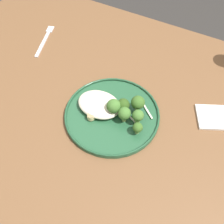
# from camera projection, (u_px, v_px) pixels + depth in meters

# --- Properties ---
(ground) EXTENTS (6.00, 6.00, 0.00)m
(ground) POSITION_uv_depth(u_px,v_px,m) (106.00, 185.00, 1.40)
(ground) COLOR #2D2B28
(wooden_dining_table) EXTENTS (1.40, 1.00, 0.74)m
(wooden_dining_table) POSITION_uv_depth(u_px,v_px,m) (102.00, 118.00, 0.87)
(wooden_dining_table) COLOR brown
(wooden_dining_table) RESTS_ON ground
(dinner_plate) EXTENTS (0.29, 0.29, 0.02)m
(dinner_plate) POSITION_uv_depth(u_px,v_px,m) (112.00, 114.00, 0.77)
(dinner_plate) COLOR #235133
(dinner_plate) RESTS_ON wooden_dining_table
(noodle_bed) EXTENTS (0.14, 0.10, 0.03)m
(noodle_bed) POSITION_uv_depth(u_px,v_px,m) (99.00, 104.00, 0.77)
(noodle_bed) COLOR beige
(noodle_bed) RESTS_ON dinner_plate
(seared_scallop_center_golden) EXTENTS (0.02, 0.02, 0.02)m
(seared_scallop_center_golden) POSITION_uv_depth(u_px,v_px,m) (91.00, 116.00, 0.75)
(seared_scallop_center_golden) COLOR #E5C689
(seared_scallop_center_golden) RESTS_ON dinner_plate
(seared_scallop_right_edge) EXTENTS (0.03, 0.03, 0.02)m
(seared_scallop_right_edge) POSITION_uv_depth(u_px,v_px,m) (99.00, 99.00, 0.79)
(seared_scallop_right_edge) COLOR #DBB77A
(seared_scallop_right_edge) RESTS_ON dinner_plate
(seared_scallop_tiny_bay) EXTENTS (0.02, 0.02, 0.01)m
(seared_scallop_tiny_bay) POSITION_uv_depth(u_px,v_px,m) (104.00, 106.00, 0.77)
(seared_scallop_tiny_bay) COLOR #DBB77A
(seared_scallop_tiny_bay) RESTS_ON dinner_plate
(seared_scallop_half_hidden) EXTENTS (0.02, 0.02, 0.02)m
(seared_scallop_half_hidden) POSITION_uv_depth(u_px,v_px,m) (109.00, 101.00, 0.78)
(seared_scallop_half_hidden) COLOR #E5C689
(seared_scallop_half_hidden) RESTS_ON dinner_plate
(broccoli_floret_beside_noodles) EXTENTS (0.04, 0.04, 0.06)m
(broccoli_floret_beside_noodles) POSITION_uv_depth(u_px,v_px,m) (138.00, 103.00, 0.74)
(broccoli_floret_beside_noodles) COLOR #89A356
(broccoli_floret_beside_noodles) RESTS_ON dinner_plate
(broccoli_floret_left_leaning) EXTENTS (0.04, 0.04, 0.05)m
(broccoli_floret_left_leaning) POSITION_uv_depth(u_px,v_px,m) (124.00, 114.00, 0.73)
(broccoli_floret_left_leaning) COLOR #89A356
(broccoli_floret_left_leaning) RESTS_ON dinner_plate
(broccoli_floret_front_edge) EXTENTS (0.03, 0.03, 0.05)m
(broccoli_floret_front_edge) POSITION_uv_depth(u_px,v_px,m) (138.00, 116.00, 0.72)
(broccoli_floret_front_edge) COLOR #7A994C
(broccoli_floret_front_edge) RESTS_ON dinner_plate
(broccoli_floret_near_rim) EXTENTS (0.04, 0.04, 0.06)m
(broccoli_floret_near_rim) POSITION_uv_depth(u_px,v_px,m) (114.00, 106.00, 0.74)
(broccoli_floret_near_rim) COLOR #7A994C
(broccoli_floret_near_rim) RESTS_ON dinner_plate
(broccoli_floret_tall_stalk) EXTENTS (0.04, 0.04, 0.05)m
(broccoli_floret_tall_stalk) POSITION_uv_depth(u_px,v_px,m) (123.00, 105.00, 0.75)
(broccoli_floret_tall_stalk) COLOR #7A994C
(broccoli_floret_tall_stalk) RESTS_ON dinner_plate
(broccoli_floret_center_pile) EXTENTS (0.03, 0.03, 0.04)m
(broccoli_floret_center_pile) POSITION_uv_depth(u_px,v_px,m) (138.00, 128.00, 0.71)
(broccoli_floret_center_pile) COLOR #89A356
(broccoli_floret_center_pile) RESTS_ON dinner_plate
(onion_sliver_pale_crescent) EXTENTS (0.06, 0.03, 0.00)m
(onion_sliver_pale_crescent) POSITION_uv_depth(u_px,v_px,m) (130.00, 117.00, 0.76)
(onion_sliver_pale_crescent) COLOR silver
(onion_sliver_pale_crescent) RESTS_ON dinner_plate
(onion_sliver_curled_piece) EXTENTS (0.05, 0.04, 0.00)m
(onion_sliver_curled_piece) POSITION_uv_depth(u_px,v_px,m) (148.00, 112.00, 0.77)
(onion_sliver_curled_piece) COLOR silver
(onion_sliver_curled_piece) RESTS_ON dinner_plate
(dinner_fork) EXTENTS (0.08, 0.18, 0.00)m
(dinner_fork) POSITION_uv_depth(u_px,v_px,m) (45.00, 40.00, 0.99)
(dinner_fork) COLOR silver
(dinner_fork) RESTS_ON wooden_dining_table
(folded_napkin) EXTENTS (0.17, 0.15, 0.01)m
(folded_napkin) POSITION_uv_depth(u_px,v_px,m) (222.00, 117.00, 0.77)
(folded_napkin) COLOR white
(folded_napkin) RESTS_ON wooden_dining_table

